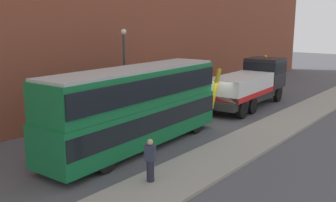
# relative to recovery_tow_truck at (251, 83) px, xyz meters

# --- Properties ---
(ground_plane) EXTENTS (120.00, 120.00, 0.00)m
(ground_plane) POSITION_rel_recovery_tow_truck_xyz_m (-5.90, 0.11, -1.76)
(ground_plane) COLOR #4C4C51
(near_kerb) EXTENTS (60.00, 2.80, 0.15)m
(near_kerb) POSITION_rel_recovery_tow_truck_xyz_m (-5.90, -4.09, -1.68)
(near_kerb) COLOR gray
(near_kerb) RESTS_ON ground_plane
(recovery_tow_truck) EXTENTS (10.21, 3.14, 3.67)m
(recovery_tow_truck) POSITION_rel_recovery_tow_truck_xyz_m (0.00, 0.00, 0.00)
(recovery_tow_truck) COLOR #2D2D2D
(recovery_tow_truck) RESTS_ON ground_plane
(double_decker_bus) EXTENTS (11.15, 3.17, 4.06)m
(double_decker_bus) POSITION_rel_recovery_tow_truck_xyz_m (-12.31, -0.03, 0.47)
(double_decker_bus) COLOR #146B38
(double_decker_bus) RESTS_ON ground_plane
(pedestrian_onlooker) EXTENTS (0.39, 0.47, 1.71)m
(pedestrian_onlooker) POSITION_rel_recovery_tow_truck_xyz_m (-15.24, -3.54, -0.77)
(pedestrian_onlooker) COLOR #232333
(pedestrian_onlooker) RESTS_ON near_kerb
(street_lamp) EXTENTS (0.36, 0.36, 5.83)m
(street_lamp) POSITION_rel_recovery_tow_truck_xyz_m (-8.69, 4.51, 1.71)
(street_lamp) COLOR #38383D
(street_lamp) RESTS_ON ground_plane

